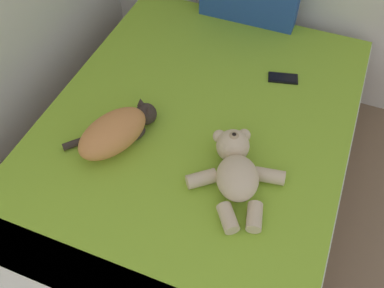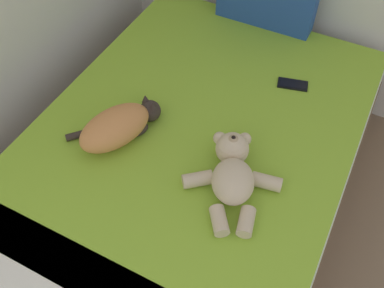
{
  "view_description": "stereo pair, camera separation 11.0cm",
  "coord_description": "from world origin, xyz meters",
  "views": [
    {
      "loc": [
        1.42,
        2.09,
        2.02
      ],
      "look_at": [
        0.99,
        3.17,
        0.59
      ],
      "focal_mm": 40.3,
      "sensor_mm": 36.0,
      "label": 1
    },
    {
      "loc": [
        1.52,
        2.13,
        2.02
      ],
      "look_at": [
        0.99,
        3.17,
        0.59
      ],
      "focal_mm": 40.3,
      "sensor_mm": 36.0,
      "label": 2
    }
  ],
  "objects": [
    {
      "name": "cat",
      "position": [
        0.66,
        3.1,
        0.61
      ],
      "size": [
        0.36,
        0.42,
        0.15
      ],
      "color": "#D18447",
      "rests_on": "bed"
    },
    {
      "name": "bed",
      "position": [
        0.94,
        3.27,
        0.27
      ],
      "size": [
        1.44,
        2.02,
        0.54
      ],
      "color": "brown",
      "rests_on": "ground_plane"
    },
    {
      "name": "cell_phone",
      "position": [
        1.25,
        3.77,
        0.54
      ],
      "size": [
        0.16,
        0.11,
        0.01
      ],
      "color": "black",
      "rests_on": "bed"
    },
    {
      "name": "teddy_bear",
      "position": [
        1.21,
        3.1,
        0.6
      ],
      "size": [
        0.39,
        0.47,
        0.15
      ],
      "color": "beige",
      "rests_on": "bed"
    }
  ]
}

